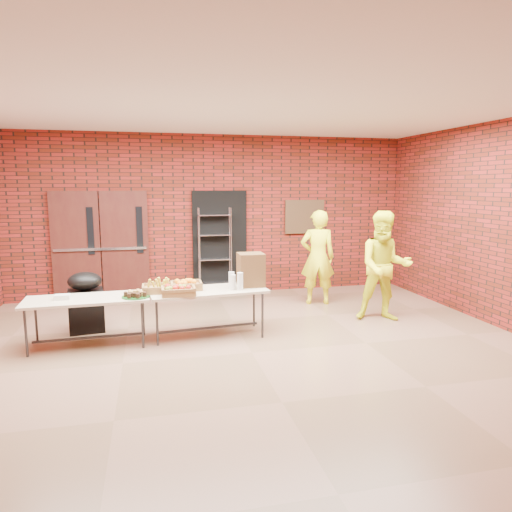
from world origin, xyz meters
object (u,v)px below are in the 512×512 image
at_px(coffee_dispenser, 251,270).
at_px(covered_grill, 86,302).
at_px(table_right, 208,294).
at_px(table_left, 87,302).
at_px(wire_rack, 215,252).
at_px(volunteer_man, 385,266).
at_px(volunteer_woman, 318,257).

height_order(coffee_dispenser, covered_grill, coffee_dispenser).
bearing_deg(table_right, table_left, 176.26).
bearing_deg(wire_rack, volunteer_man, -42.71).
bearing_deg(covered_grill, wire_rack, 31.21).
height_order(wire_rack, coffee_dispenser, wire_rack).
bearing_deg(table_right, volunteer_man, -2.80).
xyz_separation_m(covered_grill, volunteer_woman, (4.00, 0.77, 0.42)).
bearing_deg(coffee_dispenser, wire_rack, 95.25).
relative_size(table_right, volunteer_man, 0.97).
distance_m(wire_rack, table_right, 2.53).
relative_size(table_left, volunteer_man, 0.93).
height_order(wire_rack, table_left, wire_rack).
distance_m(table_right, volunteer_man, 2.92).
xyz_separation_m(table_left, volunteer_woman, (3.89, 1.45, 0.26)).
relative_size(table_left, covered_grill, 1.83).
height_order(table_left, covered_grill, covered_grill).
bearing_deg(table_right, coffee_dispenser, 3.50).
relative_size(volunteer_woman, volunteer_man, 0.98).
xyz_separation_m(wire_rack, covered_grill, (-2.23, -1.86, -0.43)).
bearing_deg(volunteer_man, wire_rack, 155.02).
bearing_deg(wire_rack, volunteer_woman, -30.84).
height_order(wire_rack, table_right, wire_rack).
xyz_separation_m(coffee_dispenser, volunteer_man, (2.24, 0.04, -0.04)).
height_order(coffee_dispenser, volunteer_woman, volunteer_woman).
xyz_separation_m(table_left, volunteer_man, (4.57, 0.20, 0.28)).
relative_size(covered_grill, volunteer_woman, 0.52).
relative_size(wire_rack, volunteer_woman, 1.01).
distance_m(table_left, covered_grill, 0.71).
bearing_deg(volunteer_woman, wire_rack, -20.26).
relative_size(coffee_dispenser, covered_grill, 0.55).
relative_size(table_left, volunteer_woman, 0.95).
xyz_separation_m(table_left, table_right, (1.67, 0.06, 0.01)).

